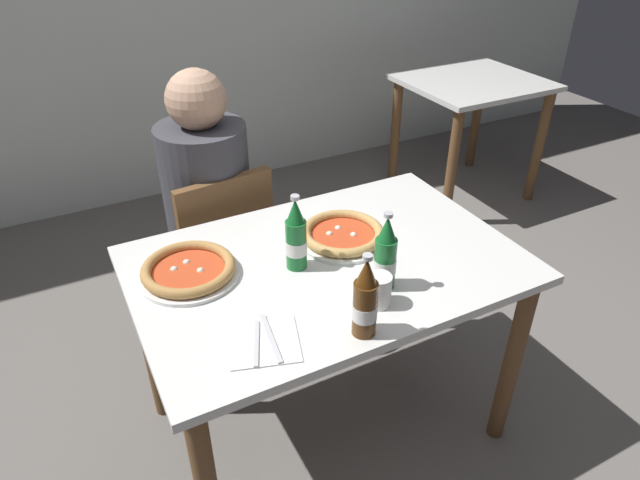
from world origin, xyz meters
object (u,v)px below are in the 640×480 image
object	(u,v)px
dining_table_main	(327,290)
diner_seated	(211,224)
napkin_with_cutlery	(264,341)
paper_cup	(379,290)
pizza_marinara_far	(189,270)
beer_bottle_left	(385,256)
pizza_margherita_near	(343,235)
beer_bottle_right	(296,238)
dining_table_background	(470,105)
chair_behind_table	(219,250)
beer_bottle_center	(365,301)

from	to	relation	value
dining_table_main	diner_seated	world-z (taller)	diner_seated
dining_table_main	diner_seated	xyz separation A→B (m)	(-0.18, 0.66, -0.05)
napkin_with_cutlery	paper_cup	size ratio (longest dim) A/B	2.37
pizza_marinara_far	paper_cup	bearing A→B (deg)	-40.78
pizza_marinara_far	beer_bottle_left	size ratio (longest dim) A/B	1.23
pizza_margherita_near	beer_bottle_right	distance (m)	0.23
paper_cup	dining_table_main	bearing A→B (deg)	96.24
dining_table_main	beer_bottle_left	distance (m)	0.30
beer_bottle_left	pizza_marinara_far	bearing A→B (deg)	147.79
dining_table_main	dining_table_background	distance (m)	2.10
pizza_margherita_near	diner_seated	bearing A→B (deg)	116.27
chair_behind_table	pizza_marinara_far	size ratio (longest dim) A/B	2.79
pizza_marinara_far	beer_bottle_right	distance (m)	0.34
napkin_with_cutlery	pizza_margherita_near	bearing A→B (deg)	38.40
dining_table_background	paper_cup	bearing A→B (deg)	-137.30
chair_behind_table	paper_cup	size ratio (longest dim) A/B	8.95
chair_behind_table	paper_cup	bearing A→B (deg)	96.77
dining_table_main	beer_bottle_right	distance (m)	0.24
pizza_marinara_far	napkin_with_cutlery	bearing A→B (deg)	-76.60
dining_table_main	chair_behind_table	world-z (taller)	chair_behind_table
pizza_margherita_near	napkin_with_cutlery	size ratio (longest dim) A/B	1.32
beer_bottle_right	dining_table_background	bearing A→B (deg)	35.21
chair_behind_table	napkin_with_cutlery	distance (m)	0.91
dining_table_main	paper_cup	world-z (taller)	paper_cup
dining_table_background	pizza_margherita_near	xyz separation A→B (m)	(-1.57, -1.18, 0.18)
dining_table_background	beer_bottle_left	xyz separation A→B (m)	(-1.59, -1.46, 0.26)
diner_seated	beer_bottle_center	distance (m)	1.04
pizza_marinara_far	napkin_with_cutlery	xyz separation A→B (m)	(0.09, -0.37, -0.02)
diner_seated	paper_cup	xyz separation A→B (m)	(0.21, -0.91, 0.21)
beer_bottle_left	napkin_with_cutlery	bearing A→B (deg)	-171.46
dining_table_background	beer_bottle_left	distance (m)	2.17
dining_table_background	pizza_marinara_far	distance (m)	2.38
beer_bottle_right	napkin_with_cutlery	distance (m)	0.36
beer_bottle_right	napkin_with_cutlery	bearing A→B (deg)	-129.61
dining_table_main	paper_cup	bearing A→B (deg)	-83.76
dining_table_background	paper_cup	xyz separation A→B (m)	(-1.65, -1.52, 0.21)
dining_table_background	paper_cup	distance (m)	2.25
diner_seated	dining_table_background	xyz separation A→B (m)	(1.86, 0.61, 0.01)
beer_bottle_center	pizza_marinara_far	bearing A→B (deg)	126.38
pizza_marinara_far	beer_bottle_left	world-z (taller)	beer_bottle_left
dining_table_main	beer_bottle_center	bearing A→B (deg)	-101.78
beer_bottle_right	napkin_with_cutlery	world-z (taller)	beer_bottle_right
beer_bottle_center	pizza_margherita_near	bearing A→B (deg)	67.66
diner_seated	pizza_marinara_far	world-z (taller)	diner_seated
pizza_margherita_near	beer_bottle_right	size ratio (longest dim) A/B	1.21
napkin_with_cutlery	chair_behind_table	bearing A→B (deg)	80.41
chair_behind_table	beer_bottle_right	size ratio (longest dim) A/B	3.44
beer_bottle_right	chair_behind_table	bearing A→B (deg)	97.35
pizza_marinara_far	diner_seated	bearing A→B (deg)	67.18
pizza_marinara_far	beer_bottle_right	world-z (taller)	beer_bottle_right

